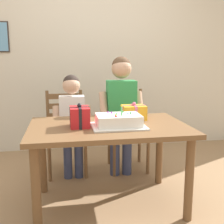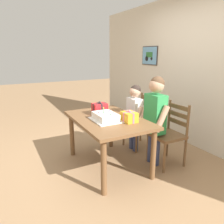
% 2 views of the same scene
% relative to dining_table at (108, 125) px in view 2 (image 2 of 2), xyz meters
% --- Properties ---
extents(ground_plane, '(20.00, 20.00, 0.00)m').
position_rel_dining_table_xyz_m(ground_plane, '(0.00, 0.00, -0.62)').
color(ground_plane, '#997551').
extents(back_wall, '(6.40, 0.11, 2.60)m').
position_rel_dining_table_xyz_m(back_wall, '(-0.00, 1.71, 0.68)').
color(back_wall, beige).
rests_on(back_wall, ground).
extents(dining_table, '(1.33, 0.87, 0.73)m').
position_rel_dining_table_xyz_m(dining_table, '(0.00, 0.00, 0.00)').
color(dining_table, brown).
rests_on(dining_table, ground).
extents(birthday_cake, '(0.44, 0.34, 0.19)m').
position_rel_dining_table_xyz_m(birthday_cake, '(0.07, -0.07, 0.15)').
color(birthday_cake, white).
rests_on(birthday_cake, dining_table).
extents(gift_box_red_large, '(0.21, 0.17, 0.17)m').
position_rel_dining_table_xyz_m(gift_box_red_large, '(0.27, 0.18, 0.17)').
color(gift_box_red_large, gold).
rests_on(gift_box_red_large, dining_table).
extents(gift_box_beside_cake, '(0.16, 0.21, 0.20)m').
position_rel_dining_table_xyz_m(gift_box_beside_cake, '(-0.24, -0.01, 0.18)').
color(gift_box_beside_cake, red).
rests_on(gift_box_beside_cake, dining_table).
extents(chair_left, '(0.44, 0.44, 0.92)m').
position_rel_dining_table_xyz_m(chair_left, '(-0.35, 0.82, -0.16)').
color(chair_left, brown).
rests_on(chair_left, ground).
extents(chair_right, '(0.43, 0.43, 0.92)m').
position_rel_dining_table_xyz_m(chair_right, '(0.35, 0.82, -0.16)').
color(chair_right, brown).
rests_on(chair_right, ground).
extents(child_older, '(0.47, 0.26, 1.30)m').
position_rel_dining_table_xyz_m(child_older, '(0.24, 0.63, 0.17)').
color(child_older, '#38426B').
rests_on(child_older, ground).
extents(child_younger, '(0.40, 0.23, 1.12)m').
position_rel_dining_table_xyz_m(child_younger, '(-0.28, 0.63, 0.05)').
color(child_younger, '#38426B').
rests_on(child_younger, ground).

